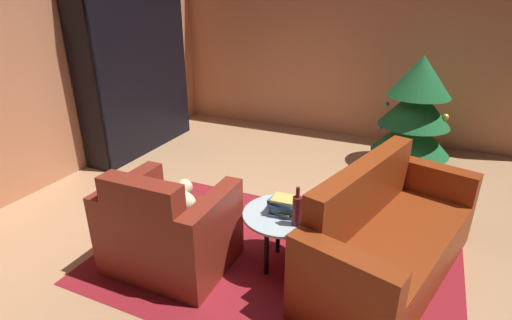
# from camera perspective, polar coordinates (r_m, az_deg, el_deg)

# --- Properties ---
(ground_plane) EXTENTS (6.99, 6.99, 0.00)m
(ground_plane) POSITION_cam_1_polar(r_m,az_deg,el_deg) (3.54, 3.59, -10.83)
(ground_plane) COLOR tan
(wall_back) EXTENTS (5.52, 0.06, 2.72)m
(wall_back) POSITION_cam_1_polar(r_m,az_deg,el_deg) (5.82, 14.66, 16.38)
(wall_back) COLOR tan
(wall_back) RESTS_ON ground
(wall_left) EXTENTS (0.06, 5.94, 2.72)m
(wall_left) POSITION_cam_1_polar(r_m,az_deg,el_deg) (4.68, -29.96, 12.62)
(wall_left) COLOR tan
(wall_left) RESTS_ON ground
(area_rug) EXTENTS (2.77, 1.86, 0.01)m
(area_rug) POSITION_cam_1_polar(r_m,az_deg,el_deg) (3.25, 2.77, -14.27)
(area_rug) COLOR maroon
(area_rug) RESTS_ON ground
(bookshelf_unit) EXTENTS (0.38, 1.71, 2.25)m
(bookshelf_unit) POSITION_cam_1_polar(r_m,az_deg,el_deg) (5.47, -16.19, 12.92)
(bookshelf_unit) COLOR black
(bookshelf_unit) RESTS_ON ground
(armchair_red) EXTENTS (0.90, 0.73, 0.84)m
(armchair_red) POSITION_cam_1_polar(r_m,az_deg,el_deg) (3.10, -12.56, -9.95)
(armchair_red) COLOR maroon
(armchair_red) RESTS_ON ground
(couch_red) EXTENTS (1.15, 1.85, 0.85)m
(couch_red) POSITION_cam_1_polar(r_m,az_deg,el_deg) (3.12, 18.48, -10.93)
(couch_red) COLOR maroon
(couch_red) RESTS_ON ground
(coffee_table) EXTENTS (0.62, 0.62, 0.46)m
(coffee_table) POSITION_cam_1_polar(r_m,az_deg,el_deg) (2.97, 4.05, -8.63)
(coffee_table) COLOR black
(coffee_table) RESTS_ON ground
(book_stack_on_table) EXTENTS (0.23, 0.19, 0.13)m
(book_stack_on_table) POSITION_cam_1_polar(r_m,az_deg,el_deg) (2.91, 3.93, -6.68)
(book_stack_on_table) COLOR #2E4F82
(book_stack_on_table) RESTS_ON coffee_table
(bottle_on_table) EXTENTS (0.07, 0.07, 0.29)m
(bottle_on_table) POSITION_cam_1_polar(r_m,az_deg,el_deg) (2.76, 5.98, -7.26)
(bottle_on_table) COLOR maroon
(bottle_on_table) RESTS_ON coffee_table
(decorated_tree) EXTENTS (0.92, 0.92, 1.33)m
(decorated_tree) POSITION_cam_1_polar(r_m,az_deg,el_deg) (5.05, 22.18, 6.67)
(decorated_tree) COLOR brown
(decorated_tree) RESTS_ON ground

